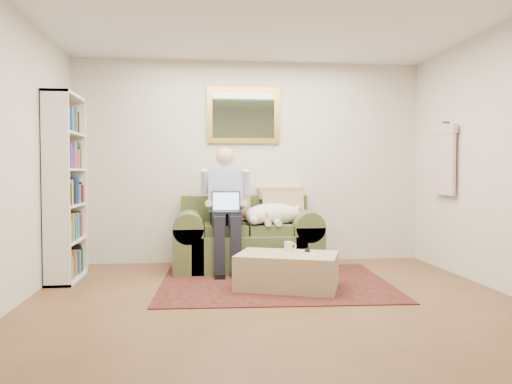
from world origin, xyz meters
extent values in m
cube|color=brown|center=(0.00, 0.00, 0.00)|extent=(4.50, 5.00, 0.01)
cube|color=silver|center=(0.00, 2.50, 1.30)|extent=(4.50, 0.01, 2.60)
cube|color=black|center=(0.12, 1.18, 0.01)|extent=(2.46, 2.01, 0.01)
cube|color=#48542C|center=(-0.09, 1.99, 0.21)|extent=(1.32, 0.85, 0.43)
cube|color=#48542C|center=(-0.09, 2.36, 0.65)|extent=(1.60, 0.18, 0.44)
cube|color=#48542C|center=(-0.79, 1.99, 0.27)|extent=(0.35, 0.85, 0.88)
cube|color=#48542C|center=(0.60, 1.99, 0.27)|extent=(0.35, 0.85, 0.88)
cube|color=#48542C|center=(-0.36, 1.94, 0.49)|extent=(0.50, 0.57, 0.12)
cube|color=#48542C|center=(0.17, 1.94, 0.49)|extent=(0.50, 0.57, 0.12)
cube|color=black|center=(-0.36, 1.75, 0.71)|extent=(0.34, 0.23, 0.02)
cube|color=black|center=(-0.36, 1.86, 0.83)|extent=(0.34, 0.06, 0.23)
cube|color=#99BFF2|center=(-0.36, 1.86, 0.83)|extent=(0.31, 0.05, 0.20)
cube|color=tan|center=(0.21, 0.91, 0.18)|extent=(1.13, 0.91, 0.35)
cylinder|color=white|center=(0.24, 1.05, 0.40)|extent=(0.08, 0.08, 0.10)
cube|color=black|center=(0.44, 1.04, 0.36)|extent=(0.08, 0.16, 0.02)
cube|color=gold|center=(-0.09, 2.48, 1.90)|extent=(0.94, 0.04, 0.72)
cube|color=gray|center=(-0.09, 2.46, 1.90)|extent=(0.80, 0.01, 0.58)
camera|label=1|loc=(-0.66, -3.97, 1.17)|focal=35.00mm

